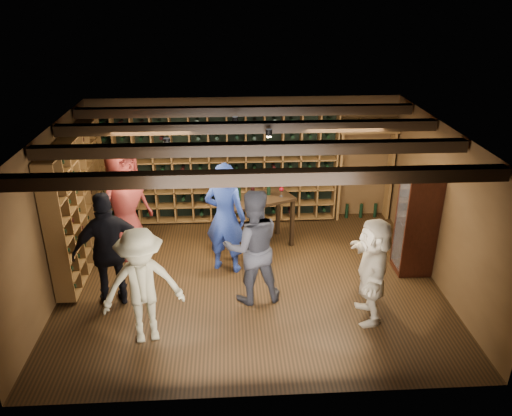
{
  "coord_description": "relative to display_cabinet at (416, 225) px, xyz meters",
  "views": [
    {
      "loc": [
        -0.32,
        -6.96,
        4.46
      ],
      "look_at": [
        0.09,
        0.2,
        1.22
      ],
      "focal_mm": 35.0,
      "sensor_mm": 36.0,
      "label": 1
    }
  ],
  "objects": [
    {
      "name": "display_cabinet",
      "position": [
        0.0,
        0.0,
        0.0
      ],
      "size": [
        0.55,
        0.5,
        1.75
      ],
      "color": "black",
      "rests_on": "ground"
    },
    {
      "name": "tasting_table",
      "position": [
        -2.56,
        0.99,
        -0.01
      ],
      "size": [
        1.43,
        1.1,
        1.25
      ],
      "rotation": [
        0.0,
        0.0,
        0.41
      ],
      "color": "black",
      "rests_on": "ground"
    },
    {
      "name": "wine_rack_back",
      "position": [
        -3.24,
        2.13,
        0.29
      ],
      "size": [
        4.65,
        0.3,
        2.2
      ],
      "color": "brown",
      "rests_on": "ground"
    },
    {
      "name": "crate_shelf",
      "position": [
        -0.31,
        2.12,
        0.71
      ],
      "size": [
        1.2,
        0.32,
        2.07
      ],
      "color": "brown",
      "rests_on": "ground"
    },
    {
      "name": "room_shell",
      "position": [
        -2.71,
        -0.15,
        1.56
      ],
      "size": [
        6.0,
        6.0,
        6.0
      ],
      "color": "#50361B",
      "rests_on": "ground"
    },
    {
      "name": "guest_beige",
      "position": [
        -1.06,
        -1.24,
        -0.07
      ],
      "size": [
        0.61,
        1.5,
        1.57
      ],
      "primitive_type": "imported",
      "rotation": [
        0.0,
        0.0,
        4.61
      ],
      "color": "tan",
      "rests_on": "ground"
    },
    {
      "name": "man_blue_shirt",
      "position": [
        -3.12,
        0.24,
        0.1
      ],
      "size": [
        0.81,
        0.67,
        1.91
      ],
      "primitive_type": "imported",
      "rotation": [
        0.0,
        0.0,
        2.79
      ],
      "color": "navy",
      "rests_on": "ground"
    },
    {
      "name": "guest_red_floral",
      "position": [
        -4.84,
        0.82,
        0.15
      ],
      "size": [
        1.11,
        1.17,
        2.02
      ],
      "primitive_type": "imported",
      "rotation": [
        0.0,
        0.0,
        0.92
      ],
      "color": "maroon",
      "rests_on": "ground"
    },
    {
      "name": "ground",
      "position": [
        -2.71,
        -0.2,
        -0.86
      ],
      "size": [
        6.0,
        6.0,
        0.0
      ],
      "primitive_type": "plane",
      "color": "black",
      "rests_on": "ground"
    },
    {
      "name": "man_grey_suit",
      "position": [
        -2.72,
        -0.68,
        0.05
      ],
      "size": [
        0.97,
        0.81,
        1.8
      ],
      "primitive_type": "imported",
      "rotation": [
        0.0,
        0.0,
        3.29
      ],
      "color": "black",
      "rests_on": "ground"
    },
    {
      "name": "wine_rack_left",
      "position": [
        -5.54,
        0.62,
        0.29
      ],
      "size": [
        0.3,
        2.65,
        2.2
      ],
      "color": "brown",
      "rests_on": "ground"
    },
    {
      "name": "guest_woman_black",
      "position": [
        -4.8,
        -0.67,
        0.05
      ],
      "size": [
        1.14,
        0.76,
        1.81
      ],
      "primitive_type": "imported",
      "rotation": [
        0.0,
        0.0,
        3.47
      ],
      "color": "black",
      "rests_on": "ground"
    },
    {
      "name": "guest_khaki",
      "position": [
        -4.21,
        -1.55,
        -0.02
      ],
      "size": [
        1.19,
        0.85,
        1.66
      ],
      "primitive_type": "imported",
      "rotation": [
        0.0,
        0.0,
        0.23
      ],
      "color": "#7E7757",
      "rests_on": "ground"
    }
  ]
}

